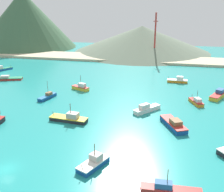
{
  "coord_description": "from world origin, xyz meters",
  "views": [
    {
      "loc": [
        29.94,
        -39.87,
        30.98
      ],
      "look_at": [
        12.43,
        40.2,
        2.39
      ],
      "focal_mm": 43.39,
      "sensor_mm": 36.0,
      "label": 1
    }
  ],
  "objects_px": {
    "fishing_boat_10": "(70,118)",
    "fishing_boat_3": "(2,69)",
    "fishing_boat_4": "(48,96)",
    "fishing_boat_11": "(196,102)",
    "fishing_boat_6": "(174,124)",
    "fishing_boat_13": "(169,190)",
    "fishing_boat_5": "(94,163)",
    "fishing_boat_1": "(219,95)",
    "fishing_boat_12": "(8,78)",
    "radio_tower": "(155,36)",
    "fishing_boat_7": "(81,87)",
    "fishing_boat_2": "(146,109)",
    "fishing_boat_14": "(178,80)"
  },
  "relations": [
    {
      "from": "fishing_boat_10",
      "to": "fishing_boat_11",
      "type": "height_order",
      "value": "fishing_boat_10"
    },
    {
      "from": "fishing_boat_10",
      "to": "fishing_boat_3",
      "type": "bearing_deg",
      "value": 137.42
    },
    {
      "from": "fishing_boat_7",
      "to": "fishing_boat_10",
      "type": "height_order",
      "value": "fishing_boat_7"
    },
    {
      "from": "fishing_boat_10",
      "to": "fishing_boat_7",
      "type": "bearing_deg",
      "value": 102.24
    },
    {
      "from": "fishing_boat_12",
      "to": "fishing_boat_11",
      "type": "bearing_deg",
      "value": -9.65
    },
    {
      "from": "fishing_boat_6",
      "to": "radio_tower",
      "type": "xyz_separation_m",
      "value": [
        -11.26,
        88.36,
        12.16
      ]
    },
    {
      "from": "fishing_boat_1",
      "to": "fishing_boat_5",
      "type": "distance_m",
      "value": 57.8
    },
    {
      "from": "fishing_boat_11",
      "to": "fishing_boat_13",
      "type": "bearing_deg",
      "value": -99.51
    },
    {
      "from": "fishing_boat_7",
      "to": "fishing_boat_10",
      "type": "bearing_deg",
      "value": -77.76
    },
    {
      "from": "fishing_boat_1",
      "to": "fishing_boat_3",
      "type": "bearing_deg",
      "value": 169.13
    },
    {
      "from": "fishing_boat_6",
      "to": "fishing_boat_7",
      "type": "distance_m",
      "value": 42.04
    },
    {
      "from": "fishing_boat_7",
      "to": "fishing_boat_12",
      "type": "distance_m",
      "value": 34.96
    },
    {
      "from": "fishing_boat_5",
      "to": "fishing_boat_10",
      "type": "height_order",
      "value": "fishing_boat_10"
    },
    {
      "from": "fishing_boat_2",
      "to": "fishing_boat_13",
      "type": "distance_m",
      "value": 36.89
    },
    {
      "from": "fishing_boat_4",
      "to": "radio_tower",
      "type": "distance_m",
      "value": 81.64
    },
    {
      "from": "fishing_boat_11",
      "to": "fishing_boat_14",
      "type": "xyz_separation_m",
      "value": [
        -5.54,
        24.24,
        0.03
      ]
    },
    {
      "from": "fishing_boat_3",
      "to": "fishing_boat_1",
      "type": "bearing_deg",
      "value": -10.87
    },
    {
      "from": "fishing_boat_6",
      "to": "fishing_boat_10",
      "type": "bearing_deg",
      "value": -175.4
    },
    {
      "from": "fishing_boat_7",
      "to": "radio_tower",
      "type": "xyz_separation_m",
      "value": [
        22.54,
        63.38,
        12.08
      ]
    },
    {
      "from": "fishing_boat_7",
      "to": "fishing_boat_11",
      "type": "height_order",
      "value": "fishing_boat_7"
    },
    {
      "from": "fishing_boat_10",
      "to": "fishing_boat_5",
      "type": "bearing_deg",
      "value": -57.34
    },
    {
      "from": "fishing_boat_7",
      "to": "fishing_boat_13",
      "type": "bearing_deg",
      "value": -57.43
    },
    {
      "from": "fishing_boat_5",
      "to": "fishing_boat_10",
      "type": "relative_size",
      "value": 0.73
    },
    {
      "from": "fishing_boat_3",
      "to": "fishing_boat_4",
      "type": "xyz_separation_m",
      "value": [
        38.22,
        -32.01,
        -0.09
      ]
    },
    {
      "from": "fishing_boat_1",
      "to": "fishing_boat_12",
      "type": "xyz_separation_m",
      "value": [
        -83.14,
        4.2,
        -0.29
      ]
    },
    {
      "from": "fishing_boat_14",
      "to": "fishing_boat_6",
      "type": "bearing_deg",
      "value": -92.03
    },
    {
      "from": "fishing_boat_1",
      "to": "fishing_boat_4",
      "type": "relative_size",
      "value": 1.33
    },
    {
      "from": "fishing_boat_4",
      "to": "fishing_boat_6",
      "type": "xyz_separation_m",
      "value": [
        41.86,
        -13.7,
        0.22
      ]
    },
    {
      "from": "fishing_boat_5",
      "to": "fishing_boat_4",
      "type": "bearing_deg",
      "value": 126.75
    },
    {
      "from": "fishing_boat_5",
      "to": "fishing_boat_2",
      "type": "bearing_deg",
      "value": 76.39
    },
    {
      "from": "fishing_boat_10",
      "to": "fishing_boat_11",
      "type": "xyz_separation_m",
      "value": [
        34.97,
        21.1,
        -0.03
      ]
    },
    {
      "from": "fishing_boat_4",
      "to": "fishing_boat_14",
      "type": "xyz_separation_m",
      "value": [
        43.38,
        29.4,
        0.17
      ]
    },
    {
      "from": "fishing_boat_4",
      "to": "fishing_boat_11",
      "type": "relative_size",
      "value": 1.15
    },
    {
      "from": "fishing_boat_4",
      "to": "fishing_boat_13",
      "type": "relative_size",
      "value": 0.78
    },
    {
      "from": "fishing_boat_2",
      "to": "fishing_boat_11",
      "type": "relative_size",
      "value": 1.23
    },
    {
      "from": "fishing_boat_1",
      "to": "fishing_boat_7",
      "type": "height_order",
      "value": "fishing_boat_7"
    },
    {
      "from": "fishing_boat_5",
      "to": "fishing_boat_10",
      "type": "bearing_deg",
      "value": 122.66
    },
    {
      "from": "fishing_boat_2",
      "to": "radio_tower",
      "type": "bearing_deg",
      "value": 92.38
    },
    {
      "from": "fishing_boat_11",
      "to": "radio_tower",
      "type": "height_order",
      "value": "radio_tower"
    },
    {
      "from": "fishing_boat_1",
      "to": "fishing_boat_11",
      "type": "bearing_deg",
      "value": -132.85
    },
    {
      "from": "fishing_boat_12",
      "to": "fishing_boat_4",
      "type": "bearing_deg",
      "value": -34.35
    },
    {
      "from": "fishing_boat_12",
      "to": "fishing_boat_13",
      "type": "height_order",
      "value": "fishing_boat_13"
    },
    {
      "from": "fishing_boat_5",
      "to": "fishing_boat_7",
      "type": "height_order",
      "value": "fishing_boat_7"
    },
    {
      "from": "fishing_boat_4",
      "to": "fishing_boat_13",
      "type": "height_order",
      "value": "fishing_boat_4"
    },
    {
      "from": "fishing_boat_12",
      "to": "radio_tower",
      "type": "distance_m",
      "value": 81.27
    },
    {
      "from": "fishing_boat_12",
      "to": "fishing_boat_13",
      "type": "bearing_deg",
      "value": -40.97
    },
    {
      "from": "fishing_boat_13",
      "to": "fishing_boat_6",
      "type": "bearing_deg",
      "value": 88.7
    },
    {
      "from": "fishing_boat_12",
      "to": "fishing_boat_2",
      "type": "bearing_deg",
      "value": -20.49
    },
    {
      "from": "fishing_boat_4",
      "to": "fishing_boat_6",
      "type": "distance_m",
      "value": 44.04
    },
    {
      "from": "fishing_boat_6",
      "to": "fishing_boat_13",
      "type": "bearing_deg",
      "value": -91.3
    }
  ]
}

